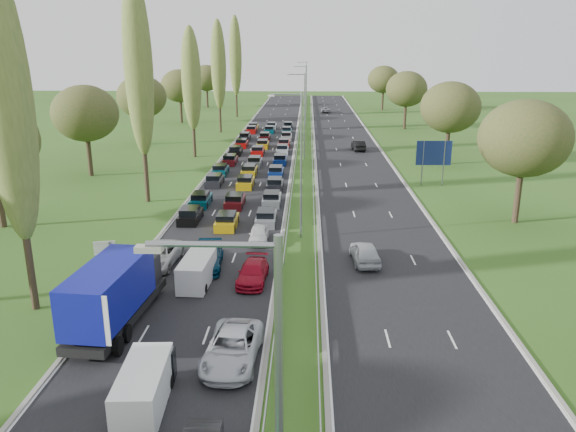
{
  "coord_description": "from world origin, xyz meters",
  "views": [
    {
      "loc": [
        5.02,
        -1.65,
        15.26
      ],
      "look_at": [
        3.38,
        44.23,
        1.5
      ],
      "focal_mm": 35.0,
      "sensor_mm": 36.0,
      "label": 1
    }
  ],
  "objects_px": {
    "white_van_front": "(145,385)",
    "near_car_2": "(158,255)",
    "white_van_rear": "(198,270)",
    "info_sign": "(105,251)",
    "blue_lorry": "(115,292)",
    "direction_sign": "(434,155)"
  },
  "relations": [
    {
      "from": "direction_sign",
      "to": "white_van_front",
      "type": "bearing_deg",
      "value": -116.8
    },
    {
      "from": "info_sign",
      "to": "direction_sign",
      "type": "relative_size",
      "value": 0.4
    },
    {
      "from": "near_car_2",
      "to": "white_van_rear",
      "type": "relative_size",
      "value": 1.21
    },
    {
      "from": "near_car_2",
      "to": "info_sign",
      "type": "relative_size",
      "value": 2.66
    },
    {
      "from": "white_van_rear",
      "to": "blue_lorry",
      "type": "bearing_deg",
      "value": -116.6
    },
    {
      "from": "white_van_rear",
      "to": "info_sign",
      "type": "relative_size",
      "value": 2.19
    },
    {
      "from": "white_van_front",
      "to": "info_sign",
      "type": "relative_size",
      "value": 2.26
    },
    {
      "from": "blue_lorry",
      "to": "direction_sign",
      "type": "bearing_deg",
      "value": 59.21
    },
    {
      "from": "near_car_2",
      "to": "white_van_rear",
      "type": "bearing_deg",
      "value": -38.24
    },
    {
      "from": "white_van_front",
      "to": "direction_sign",
      "type": "xyz_separation_m",
      "value": [
        21.47,
        42.5,
        2.59
      ]
    },
    {
      "from": "white_van_rear",
      "to": "direction_sign",
      "type": "xyz_separation_m",
      "value": [
        21.73,
        28.93,
        2.62
      ]
    },
    {
      "from": "near_car_2",
      "to": "white_van_front",
      "type": "distance_m",
      "value": 17.04
    },
    {
      "from": "white_van_front",
      "to": "direction_sign",
      "type": "bearing_deg",
      "value": 59.85
    },
    {
      "from": "blue_lorry",
      "to": "white_van_rear",
      "type": "height_order",
      "value": "blue_lorry"
    },
    {
      "from": "white_van_rear",
      "to": "direction_sign",
      "type": "relative_size",
      "value": 0.88
    },
    {
      "from": "info_sign",
      "to": "direction_sign",
      "type": "bearing_deg",
      "value": 42.84
    },
    {
      "from": "blue_lorry",
      "to": "white_van_rear",
      "type": "bearing_deg",
      "value": 65.69
    },
    {
      "from": "white_van_front",
      "to": "near_car_2",
      "type": "bearing_deg",
      "value": 99.29
    },
    {
      "from": "blue_lorry",
      "to": "white_van_front",
      "type": "relative_size",
      "value": 1.98
    },
    {
      "from": "near_car_2",
      "to": "blue_lorry",
      "type": "height_order",
      "value": "blue_lorry"
    },
    {
      "from": "info_sign",
      "to": "direction_sign",
      "type": "height_order",
      "value": "direction_sign"
    },
    {
      "from": "info_sign",
      "to": "near_car_2",
      "type": "bearing_deg",
      "value": 13.03
    }
  ]
}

